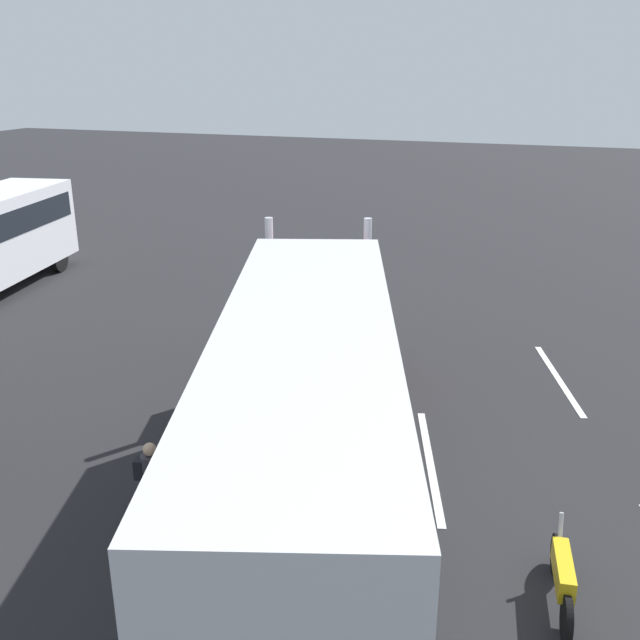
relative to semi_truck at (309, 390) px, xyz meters
The scene contains 6 objects.
ground_plane 6.63m from the semi_truck, 16.93° to the left, with size 120.00×120.00×0.00m, color #232326.
lane_stripe_near 3.95m from the semi_truck, 34.22° to the right, with size 4.40×0.16×0.01m, color silver.
lane_stripe_mid 9.10m from the semi_truck, 27.79° to the right, with size 4.40×0.16×0.01m, color silver.
semi_truck is the anchor object (origin of this frame).
person_bystander 3.21m from the semi_truck, 113.81° to the left, with size 0.36×0.47×1.63m.
motorcycle 4.85m from the semi_truck, 100.79° to the right, with size 2.11×0.38×1.12m.
Camera 1 is at (-16.18, -5.53, 7.73)m, focal length 40.17 mm.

